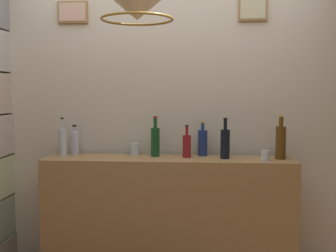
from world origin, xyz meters
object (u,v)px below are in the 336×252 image
liquor_bottle_gin (75,143)px  glass_tumbler_rocks (135,149)px  liquor_bottle_tequila (63,142)px  liquor_bottle_bourbon (225,143)px  liquor_bottle_scotch (203,142)px  liquor_bottle_whiskey (187,145)px  liquor_bottle_mezcal (155,141)px  liquor_bottle_brandy (281,142)px  glass_tumbler_highball (265,156)px  pendant_lamp (137,6)px

liquor_bottle_gin → glass_tumbler_rocks: liquor_bottle_gin is taller
liquor_bottle_tequila → liquor_bottle_bourbon: bearing=-2.6°
liquor_bottle_scotch → glass_tumbler_rocks: bearing=179.6°
liquor_bottle_whiskey → liquor_bottle_mezcal: liquor_bottle_mezcal is taller
liquor_bottle_tequila → liquor_bottle_brandy: size_ratio=0.92×
liquor_bottle_bourbon → glass_tumbler_rocks: (-0.71, 0.13, -0.07)m
glass_tumbler_rocks → glass_tumbler_highball: bearing=-11.6°
liquor_bottle_gin → glass_tumbler_highball: size_ratio=3.17×
liquor_bottle_tequila → liquor_bottle_scotch: 1.11m
pendant_lamp → liquor_bottle_whiskey: bearing=67.2°
liquor_bottle_tequila → glass_tumbler_highball: liquor_bottle_tequila is taller
liquor_bottle_gin → pendant_lamp: (0.62, -0.75, 0.92)m
liquor_bottle_whiskey → liquor_bottle_tequila: bearing=178.1°
liquor_bottle_scotch → liquor_bottle_brandy: 0.60m
liquor_bottle_bourbon → glass_tumbler_highball: 0.31m
liquor_bottle_gin → glass_tumbler_rocks: (0.48, 0.02, -0.05)m
liquor_bottle_scotch → liquor_bottle_gin: bearing=-178.9°
liquor_bottle_mezcal → pendant_lamp: 1.14m
liquor_bottle_gin → glass_tumbler_rocks: size_ratio=2.51×
liquor_bottle_scotch → liquor_bottle_mezcal: (-0.37, -0.06, 0.02)m
liquor_bottle_mezcal → glass_tumbler_rocks: 0.20m
glass_tumbler_highball → liquor_bottle_bourbon: bearing=165.8°
liquor_bottle_tequila → liquor_bottle_mezcal: 0.74m
liquor_bottle_bourbon → liquor_bottle_scotch: liquor_bottle_bourbon is taller
liquor_bottle_brandy → glass_tumbler_rocks: size_ratio=3.44×
liquor_bottle_mezcal → pendant_lamp: (-0.03, -0.71, 0.89)m
liquor_bottle_gin → liquor_bottle_scotch: bearing=1.1°
liquor_bottle_mezcal → glass_tumbler_highball: bearing=-9.7°
liquor_bottle_brandy → glass_tumbler_rocks: 1.14m
liquor_bottle_whiskey → liquor_bottle_mezcal: size_ratio=0.80×
liquor_bottle_bourbon → liquor_bottle_gin: size_ratio=1.29×
pendant_lamp → glass_tumbler_highball: bearing=33.4°
glass_tumbler_highball → pendant_lamp: bearing=-146.6°
liquor_bottle_bourbon → liquor_bottle_mezcal: size_ratio=0.98×
liquor_bottle_whiskey → liquor_bottle_gin: bearing=174.7°
liquor_bottle_brandy → pendant_lamp: 1.47m
glass_tumbler_rocks → pendant_lamp: (0.14, -0.77, 0.97)m
liquor_bottle_tequila → glass_tumbler_highball: 1.57m
liquor_bottle_gin → liquor_bottle_brandy: bearing=-3.6°
liquor_bottle_tequila → liquor_bottle_scotch: bearing=3.6°
liquor_bottle_scotch → liquor_bottle_brandy: size_ratio=0.82×
liquor_bottle_whiskey → liquor_bottle_gin: size_ratio=1.05×
liquor_bottle_tequila → pendant_lamp: bearing=-44.8°
glass_tumbler_rocks → liquor_bottle_gin: bearing=-177.2°
liquor_bottle_scotch → glass_tumbler_rocks: liquor_bottle_scotch is taller
glass_tumbler_rocks → pendant_lamp: size_ratio=0.17×
liquor_bottle_whiskey → glass_tumbler_rocks: size_ratio=2.62×
liquor_bottle_tequila → pendant_lamp: pendant_lamp is taller
liquor_bottle_scotch → liquor_bottle_gin: (-1.03, -0.02, -0.01)m
liquor_bottle_whiskey → liquor_bottle_mezcal: (-0.25, 0.04, 0.03)m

